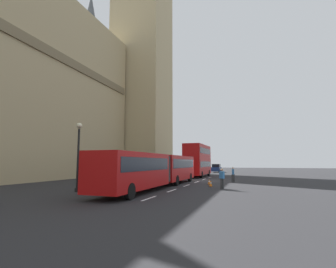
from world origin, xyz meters
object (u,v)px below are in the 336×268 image
(clock_tower, at_px, (143,5))
(pedestrian_by_kerb, at_px, (233,174))
(articulated_bus, at_px, (157,168))
(sedan_lead, at_px, (217,168))
(traffic_cone_middle, at_px, (209,182))
(double_decker_bus, at_px, (198,159))
(street_lamp, at_px, (78,151))
(traffic_cone_west, at_px, (211,184))
(pedestrian_near_cones, at_px, (222,178))

(clock_tower, xyz_separation_m, pedestrian_by_kerb, (-18.40, -19.95, -36.38))
(clock_tower, bearing_deg, articulated_bus, -152.46)
(sedan_lead, height_order, pedestrian_by_kerb, sedan_lead)
(traffic_cone_middle, xyz_separation_m, pedestrian_by_kerb, (4.04, -2.05, 0.63))
(double_decker_bus, relative_size, street_lamp, 1.80)
(articulated_bus, height_order, pedestrian_by_kerb, articulated_bus)
(traffic_cone_west, relative_size, traffic_cone_middle, 1.00)
(clock_tower, distance_m, traffic_cone_middle, 46.83)
(street_lamp, bearing_deg, clock_tower, 16.52)
(sedan_lead, relative_size, traffic_cone_west, 7.59)
(street_lamp, relative_size, pedestrian_by_kerb, 3.12)
(double_decker_bus, height_order, sedan_lead, double_decker_bus)
(articulated_bus, relative_size, traffic_cone_west, 31.58)
(sedan_lead, xyz_separation_m, street_lamp, (-41.73, 4.73, 2.14))
(pedestrian_near_cones, height_order, pedestrian_by_kerb, same)
(pedestrian_by_kerb, bearing_deg, traffic_cone_west, 165.63)
(traffic_cone_west, bearing_deg, clock_tower, 36.87)
(sedan_lead, xyz_separation_m, traffic_cone_west, (-34.27, -4.17, -0.63))
(articulated_bus, distance_m, traffic_cone_middle, 6.05)
(clock_tower, bearing_deg, sedan_lead, -55.53)
(articulated_bus, relative_size, traffic_cone_middle, 31.58)
(street_lamp, relative_size, pedestrian_near_cones, 3.12)
(traffic_cone_west, distance_m, street_lamp, 11.94)
(articulated_bus, distance_m, sedan_lead, 36.59)
(clock_tower, bearing_deg, traffic_cone_middle, -141.43)
(double_decker_bus, height_order, traffic_cone_west, double_decker_bus)
(articulated_bus, xyz_separation_m, street_lamp, (-5.15, 4.51, 1.31))
(articulated_bus, height_order, sedan_lead, articulated_bus)
(pedestrian_near_cones, relative_size, pedestrian_by_kerb, 1.00)
(double_decker_bus, height_order, traffic_cone_middle, double_decker_bus)
(clock_tower, xyz_separation_m, traffic_cone_west, (-24.51, -18.38, -37.01))
(traffic_cone_middle, xyz_separation_m, pedestrian_near_cones, (-3.65, -1.70, 0.63))
(clock_tower, bearing_deg, traffic_cone_west, -143.13)
(pedestrian_near_cones, bearing_deg, traffic_cone_middle, 25.02)
(traffic_cone_west, bearing_deg, pedestrian_near_cones, -142.37)
(clock_tower, bearing_deg, double_decker_bus, -123.73)
(double_decker_bus, xyz_separation_m, pedestrian_near_cones, (-16.75, -5.61, -1.80))
(clock_tower, distance_m, articulated_bus, 46.67)
(pedestrian_near_cones, bearing_deg, street_lamp, 120.17)
(pedestrian_by_kerb, bearing_deg, street_lamp, 142.36)
(street_lamp, distance_m, pedestrian_by_kerb, 17.27)
(sedan_lead, xyz_separation_m, traffic_cone_middle, (-32.19, -3.68, -0.63))
(traffic_cone_middle, bearing_deg, traffic_cone_west, -166.81)
(traffic_cone_middle, xyz_separation_m, street_lamp, (-9.53, 8.41, 2.77))
(articulated_bus, height_order, pedestrian_near_cones, articulated_bus)
(traffic_cone_middle, bearing_deg, pedestrian_by_kerb, -26.92)
(traffic_cone_west, relative_size, street_lamp, 0.11)
(clock_tower, height_order, sedan_lead, clock_tower)
(traffic_cone_west, xyz_separation_m, pedestrian_near_cones, (-1.58, -1.22, 0.63))
(articulated_bus, distance_m, traffic_cone_west, 5.18)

